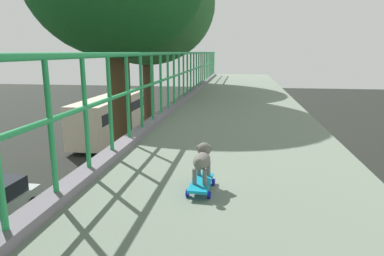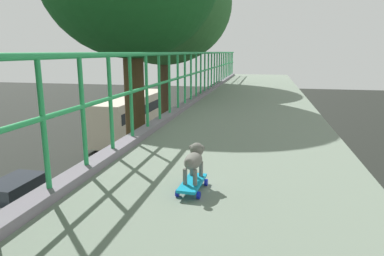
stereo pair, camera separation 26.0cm
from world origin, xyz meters
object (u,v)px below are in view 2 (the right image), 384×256
at_px(car_silver_fourth, 12,203).
at_px(toy_skateboard, 192,184).
at_px(city_bus, 133,113).
at_px(small_dog, 194,159).

height_order(car_silver_fourth, toy_skateboard, toy_skateboard).
distance_m(city_bus, small_dog, 23.23).
height_order(city_bus, small_dog, small_dog).
distance_m(car_silver_fourth, toy_skateboard, 12.22).
distance_m(city_bus, toy_skateboard, 23.26).
bearing_deg(car_silver_fourth, toy_skateboard, -41.26).
relative_size(city_bus, toy_skateboard, 23.10).
bearing_deg(city_bus, toy_skateboard, -66.63).
bearing_deg(toy_skateboard, car_silver_fourth, 138.74).
bearing_deg(car_silver_fourth, city_bus, 92.38).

